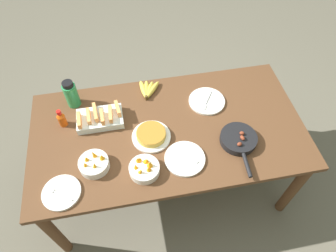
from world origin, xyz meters
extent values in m
plane|color=#666051|center=(0.00, 0.00, 0.00)|extent=(14.00, 14.00, 0.00)
cube|color=brown|center=(0.00, 0.00, 0.72)|extent=(1.79, 0.93, 0.03)
cylinder|color=brown|center=(-0.83, -0.41, 0.35)|extent=(0.07, 0.07, 0.70)
cylinder|color=brown|center=(0.83, -0.41, 0.35)|extent=(0.07, 0.07, 0.70)
cylinder|color=brown|center=(-0.83, 0.41, 0.35)|extent=(0.07, 0.07, 0.70)
cylinder|color=brown|center=(0.83, 0.41, 0.35)|extent=(0.07, 0.07, 0.70)
ellipsoid|color=gold|center=(-0.05, 0.35, 0.75)|extent=(0.15, 0.17, 0.04)
ellipsoid|color=gold|center=(-0.07, 0.35, 0.75)|extent=(0.10, 0.17, 0.04)
ellipsoid|color=gold|center=(-0.09, 0.36, 0.75)|extent=(0.06, 0.18, 0.04)
ellipsoid|color=gold|center=(-0.11, 0.36, 0.75)|extent=(0.06, 0.18, 0.04)
cylinder|color=#4C3819|center=(-0.10, 0.28, 0.75)|extent=(0.02, 0.02, 0.04)
cube|color=silver|center=(-0.43, 0.15, 0.76)|extent=(0.30, 0.18, 0.05)
cube|color=#F29E56|center=(-0.56, 0.12, 0.80)|extent=(0.03, 0.12, 0.05)
cube|color=#F29E56|center=(-0.50, 0.15, 0.80)|extent=(0.03, 0.12, 0.04)
cube|color=#F29E56|center=(-0.45, 0.17, 0.80)|extent=(0.03, 0.14, 0.05)
cube|color=#F29E56|center=(-0.41, 0.12, 0.80)|extent=(0.03, 0.11, 0.05)
cube|color=#F29E56|center=(-0.36, 0.14, 0.80)|extent=(0.02, 0.13, 0.05)
cube|color=#F29E56|center=(-0.31, 0.17, 0.80)|extent=(0.04, 0.12, 0.05)
cylinder|color=black|center=(0.42, -0.18, 0.74)|extent=(0.23, 0.23, 0.01)
cylinder|color=black|center=(0.42, -0.18, 0.77)|extent=(0.23, 0.23, 0.04)
cylinder|color=black|center=(0.40, -0.37, 0.77)|extent=(0.04, 0.16, 0.02)
ellipsoid|color=brown|center=(0.40, -0.24, 0.80)|extent=(0.04, 0.04, 0.03)
ellipsoid|color=brown|center=(0.44, -0.16, 0.80)|extent=(0.04, 0.04, 0.03)
ellipsoid|color=brown|center=(0.43, -0.20, 0.80)|extent=(0.04, 0.04, 0.03)
cylinder|color=silver|center=(-0.12, -0.05, 0.74)|extent=(0.25, 0.25, 0.02)
cylinder|color=gold|center=(-0.12, -0.05, 0.77)|extent=(0.19, 0.19, 0.04)
cylinder|color=#AB7427|center=(-0.12, -0.05, 0.79)|extent=(0.18, 0.18, 0.00)
cylinder|color=silver|center=(0.06, -0.25, 0.74)|extent=(0.25, 0.25, 0.02)
cylinder|color=silver|center=(0.07, -0.21, 0.75)|extent=(0.07, 0.10, 0.01)
cube|color=silver|center=(0.11, -0.27, 0.75)|extent=(0.04, 0.05, 0.00)
cylinder|color=silver|center=(0.31, 0.18, 0.74)|extent=(0.25, 0.25, 0.02)
cylinder|color=silver|center=(0.33, 0.20, 0.75)|extent=(0.08, 0.12, 0.01)
cube|color=silver|center=(0.28, 0.12, 0.75)|extent=(0.05, 0.06, 0.00)
cylinder|color=silver|center=(-0.67, -0.33, 0.74)|extent=(0.22, 0.22, 0.02)
cylinder|color=silver|center=(-0.66, -0.36, 0.75)|extent=(0.11, 0.08, 0.01)
cube|color=silver|center=(-0.74, -0.31, 0.75)|extent=(0.05, 0.05, 0.00)
cylinder|color=silver|center=(-0.48, -0.19, 0.76)|extent=(0.18, 0.18, 0.06)
cone|color=orange|center=(-0.43, -0.18, 0.81)|extent=(0.04, 0.04, 0.05)
cone|color=orange|center=(-0.47, -0.16, 0.82)|extent=(0.04, 0.03, 0.06)
cone|color=orange|center=(-0.52, -0.18, 0.81)|extent=(0.04, 0.04, 0.04)
cone|color=orange|center=(-0.53, -0.22, 0.81)|extent=(0.04, 0.04, 0.05)
cone|color=orange|center=(-0.47, -0.23, 0.81)|extent=(0.03, 0.03, 0.05)
cylinder|color=silver|center=(-0.19, -0.28, 0.76)|extent=(0.18, 0.18, 0.05)
cone|color=orange|center=(-0.16, -0.28, 0.81)|extent=(0.04, 0.04, 0.05)
cone|color=orange|center=(-0.18, -0.25, 0.80)|extent=(0.06, 0.06, 0.04)
cone|color=orange|center=(-0.22, -0.24, 0.80)|extent=(0.06, 0.06, 0.05)
cone|color=orange|center=(-0.24, -0.28, 0.80)|extent=(0.03, 0.04, 0.04)
cone|color=orange|center=(-0.22, -0.32, 0.81)|extent=(0.04, 0.04, 0.05)
cone|color=orange|center=(-0.17, -0.31, 0.80)|extent=(0.05, 0.05, 0.04)
cylinder|color=#2D9351|center=(-0.60, 0.33, 0.82)|extent=(0.09, 0.09, 0.18)
cylinder|color=black|center=(-0.60, 0.33, 0.93)|extent=(0.07, 0.07, 0.03)
cylinder|color=#C64C0F|center=(-0.67, 0.16, 0.78)|extent=(0.05, 0.05, 0.09)
cone|color=#C64C0F|center=(-0.67, 0.16, 0.83)|extent=(0.05, 0.05, 0.02)
cylinder|color=red|center=(-0.67, 0.16, 0.86)|extent=(0.03, 0.03, 0.03)
camera|label=1|loc=(-0.21, -1.13, 2.32)|focal=32.00mm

